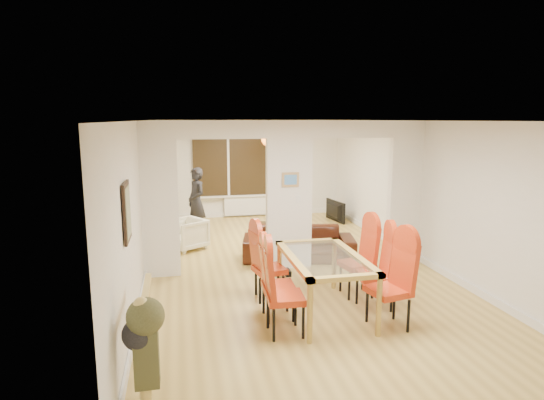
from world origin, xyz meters
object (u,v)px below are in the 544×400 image
object	(u,v)px
bottle	(276,217)
television	(332,211)
dining_chair_lb	(278,281)
dining_chair_rb	(375,271)
coffee_table	(279,228)
dining_chair_la	(285,291)
sofa	(299,244)
person	(197,202)
bowl	(276,223)
dining_table	(324,284)
dining_chair_ra	(389,284)
dining_chair_lc	(269,264)
armchair	(187,234)
dining_chair_rc	(357,260)

from	to	relation	value
bottle	television	bearing A→B (deg)	26.99
dining_chair_lb	television	size ratio (longest dim) A/B	1.11
dining_chair_rb	bottle	distance (m)	4.54
coffee_table	dining_chair_la	bearing A→B (deg)	-101.67
sofa	coffee_table	world-z (taller)	sofa
sofa	bottle	xyz separation A→B (m)	(0.03, 2.12, 0.07)
television	dining_chair_lb	bearing A→B (deg)	144.52
dining_chair_la	person	size ratio (longest dim) A/B	0.71
television	bowl	distance (m)	2.00
sofa	dining_table	bearing A→B (deg)	-85.23
dining_table	dining_chair_ra	size ratio (longest dim) A/B	1.50
sofa	television	bearing A→B (deg)	71.87
dining_chair_lc	armchair	bearing A→B (deg)	99.67
person	bowl	size ratio (longest dim) A/B	6.97
coffee_table	dining_chair_rc	bearing A→B (deg)	-85.19
dining_chair_ra	bowl	distance (m)	4.97
person	dining_chair_lb	bearing A→B (deg)	-13.04
television	bowl	xyz separation A→B (m)	(-1.72, -1.02, 0.00)
dining_table	dining_chair_ra	distance (m)	0.91
dining_chair_la	bottle	distance (m)	5.12
dining_chair_rb	sofa	size ratio (longest dim) A/B	0.53
television	dining_chair_ra	bearing A→B (deg)	157.88
dining_chair_ra	television	world-z (taller)	dining_chair_ra
dining_chair_la	television	xyz separation A→B (m)	(2.66, 5.87, -0.29)
sofa	person	xyz separation A→B (m)	(-1.80, 2.21, 0.47)
dining_chair_lc	coffee_table	size ratio (longest dim) A/B	0.99
dining_table	coffee_table	world-z (taller)	dining_table
coffee_table	armchair	bearing A→B (deg)	-157.36
sofa	person	size ratio (longest dim) A/B	1.34
dining_chair_la	dining_chair_rb	distance (m)	1.49
dining_chair_rc	person	world-z (taller)	person
dining_chair_rc	person	xyz separation A→B (m)	(-2.19, 4.11, 0.23)
dining_chair_rc	sofa	bearing A→B (deg)	93.22
coffee_table	dining_chair_ra	bearing A→B (deg)	-86.55
dining_table	armchair	world-z (taller)	dining_table
television	coffee_table	size ratio (longest dim) A/B	0.87
dining_chair_rc	coffee_table	bearing A→B (deg)	86.43
dining_chair_ra	coffee_table	bearing A→B (deg)	81.59
dining_chair_rb	bowl	xyz separation A→B (m)	(-0.47, 4.35, -0.27)
person	bottle	distance (m)	1.88
dining_chair_rc	dining_chair_lb	bearing A→B (deg)	-166.01
dining_chair_lc	person	world-z (taller)	person
dining_chair_ra	dining_table	bearing A→B (deg)	125.19
dining_table	dining_chair_lc	distance (m)	0.90
coffee_table	bottle	world-z (taller)	bottle
dining_chair_rb	coffee_table	xyz separation A→B (m)	(-0.39, 4.41, -0.43)
armchair	bottle	size ratio (longest dim) A/B	2.74
person	dining_chair_ra	bearing A→B (deg)	-0.97
dining_chair_la	dining_chair_ra	world-z (taller)	dining_chair_ra
dining_chair_lc	dining_chair_rc	bearing A→B (deg)	-17.52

